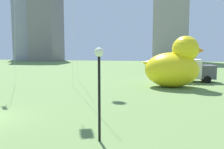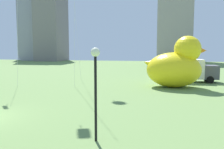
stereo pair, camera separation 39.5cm
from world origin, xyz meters
TOP-DOWN VIEW (x-y plane):
  - giant_inflatable_duck at (12.06, 14.61)m, footprint 6.70×4.30m
  - lamppost at (7.84, -1.80)m, footprint 0.40×0.40m
  - box_truck at (14.07, 19.43)m, footprint 6.23×2.59m
  - city_skyline at (-9.20, 71.23)m, footprint 87.82×21.80m

SIDE VIEW (x-z plane):
  - box_truck at x=14.07m, z-range 0.02..2.87m
  - giant_inflatable_duck at x=12.06m, z-range -0.41..5.14m
  - lamppost at x=7.84m, z-range 0.95..5.18m
  - city_skyline at x=-9.20m, z-range -2.10..30.24m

